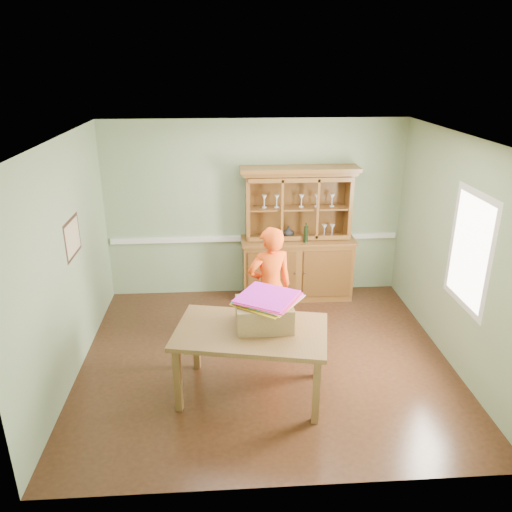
{
  "coord_description": "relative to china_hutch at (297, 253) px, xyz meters",
  "views": [
    {
      "loc": [
        -0.47,
        -5.28,
        3.47
      ],
      "look_at": [
        -0.09,
        0.4,
        1.22
      ],
      "focal_mm": 35.0,
      "sensor_mm": 36.0,
      "label": 1
    }
  ],
  "objects": [
    {
      "name": "kite_stack",
      "position": [
        -0.67,
        -2.33,
        0.39
      ],
      "size": [
        0.78,
        0.78,
        0.06
      ],
      "rotation": [
        0.0,
        0.0,
        0.96
      ],
      "color": "gold",
      "rests_on": "cardboard_box"
    },
    {
      "name": "chair_rail",
      "position": [
        -0.63,
        0.21,
        0.18
      ],
      "size": [
        4.41,
        0.05,
        0.08
      ],
      "primitive_type": "cube",
      "color": "white",
      "rests_on": "wall_back"
    },
    {
      "name": "wall_back",
      "position": [
        -0.63,
        0.23,
        0.63
      ],
      "size": [
        4.5,
        0.0,
        4.5
      ],
      "primitive_type": "plane",
      "rotation": [
        1.57,
        0.0,
        0.0
      ],
      "color": "gray",
      "rests_on": "floor"
    },
    {
      "name": "person",
      "position": [
        -0.55,
        -1.4,
        0.09
      ],
      "size": [
        0.66,
        0.51,
        1.6
      ],
      "primitive_type": "imported",
      "rotation": [
        0.0,
        0.0,
        3.39
      ],
      "color": "#FF4E10",
      "rests_on": "floor"
    },
    {
      "name": "wall_right",
      "position": [
        1.62,
        -1.77,
        0.63
      ],
      "size": [
        0.0,
        4.0,
        4.0
      ],
      "primitive_type": "plane",
      "rotation": [
        1.57,
        0.0,
        -1.57
      ],
      "color": "gray",
      "rests_on": "floor"
    },
    {
      "name": "cardboard_box",
      "position": [
        -0.7,
        -2.35,
        0.22
      ],
      "size": [
        0.6,
        0.48,
        0.28
      ],
      "primitive_type": "cube",
      "rotation": [
        0.0,
        0.0,
        0.02
      ],
      "color": "#A48154",
      "rests_on": "dining_table"
    },
    {
      "name": "ceiling",
      "position": [
        -0.63,
        -1.77,
        1.98
      ],
      "size": [
        4.5,
        4.5,
        0.0
      ],
      "primitive_type": "plane",
      "rotation": [
        3.14,
        0.0,
        0.0
      ],
      "color": "white",
      "rests_on": "wall_back"
    },
    {
      "name": "wall_left",
      "position": [
        -2.88,
        -1.77,
        0.63
      ],
      "size": [
        0.0,
        4.0,
        4.0
      ],
      "primitive_type": "plane",
      "rotation": [
        1.57,
        0.0,
        1.57
      ],
      "color": "gray",
      "rests_on": "floor"
    },
    {
      "name": "wall_front",
      "position": [
        -0.63,
        -3.77,
        0.63
      ],
      "size": [
        4.5,
        0.0,
        4.5
      ],
      "primitive_type": "plane",
      "rotation": [
        -1.57,
        0.0,
        0.0
      ],
      "color": "gray",
      "rests_on": "floor"
    },
    {
      "name": "floor",
      "position": [
        -0.63,
        -1.77,
        -0.72
      ],
      "size": [
        4.5,
        4.5,
        0.0
      ],
      "primitive_type": "plane",
      "color": "#4C2A18",
      "rests_on": "ground"
    },
    {
      "name": "window_panel",
      "position": [
        1.6,
        -2.07,
        0.78
      ],
      "size": [
        0.03,
        0.96,
        1.36
      ],
      "color": "white",
      "rests_on": "wall_right"
    },
    {
      "name": "china_hutch",
      "position": [
        0.0,
        0.0,
        0.0
      ],
      "size": [
        1.73,
        0.57,
        2.03
      ],
      "color": "brown",
      "rests_on": "floor"
    },
    {
      "name": "dining_table",
      "position": [
        -0.85,
        -2.42,
        -0.01
      ],
      "size": [
        1.76,
        1.26,
        0.8
      ],
      "rotation": [
        0.0,
        0.0,
        -0.2
      ],
      "color": "brown",
      "rests_on": "floor"
    },
    {
      "name": "framed_map",
      "position": [
        -2.86,
        -1.47,
        0.83
      ],
      "size": [
        0.03,
        0.6,
        0.46
      ],
      "color": "#351F15",
      "rests_on": "wall_left"
    }
  ]
}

